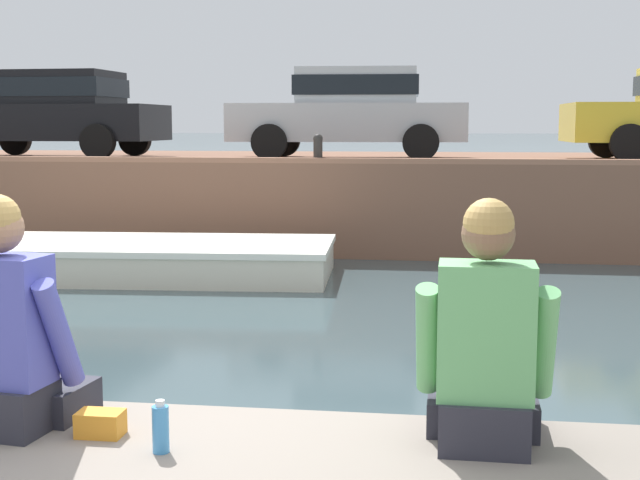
{
  "coord_description": "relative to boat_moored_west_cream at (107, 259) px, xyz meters",
  "views": [
    {
      "loc": [
        1.08,
        -3.7,
        2.06
      ],
      "look_at": [
        0.09,
        3.41,
        1.12
      ],
      "focal_mm": 50.0,
      "sensor_mm": 36.0,
      "label": 1
    }
  ],
  "objects": [
    {
      "name": "ground_plane",
      "position": [
        3.46,
        -2.91,
        -0.24
      ],
      "size": [
        400.0,
        400.0,
        0.0
      ],
      "primitive_type": "plane",
      "color": "#3D5156"
    },
    {
      "name": "far_quay_wall",
      "position": [
        3.46,
        4.97,
        0.5
      ],
      "size": [
        60.0,
        6.0,
        1.47
      ],
      "primitive_type": "cube",
      "color": "brown",
      "rests_on": "ground"
    },
    {
      "name": "far_wall_coping",
      "position": [
        3.46,
        2.09,
        1.27
      ],
      "size": [
        60.0,
        0.24,
        0.08
      ],
      "primitive_type": "cube",
      "color": "#9F6C52",
      "rests_on": "far_quay_wall"
    },
    {
      "name": "boat_moored_west_cream",
      "position": [
        0.0,
        0.0,
        0.0
      ],
      "size": [
        6.74,
        2.41,
        0.48
      ],
      "color": "silver",
      "rests_on": "ground"
    },
    {
      "name": "car_leftmost_black",
      "position": [
        -2.47,
        4.02,
        2.07
      ],
      "size": [
        3.98,
        1.98,
        1.54
      ],
      "color": "black",
      "rests_on": "far_quay_wall"
    },
    {
      "name": "car_left_inner_silver",
      "position": [
        2.92,
        4.03,
        2.08
      ],
      "size": [
        4.1,
        2.06,
        1.54
      ],
      "color": "#B7BABC",
      "rests_on": "far_quay_wall"
    },
    {
      "name": "mooring_bollard_mid",
      "position": [
        2.59,
        2.22,
        1.47
      ],
      "size": [
        0.15,
        0.15,
        0.45
      ],
      "color": "#2D2B28",
      "rests_on": "far_quay_wall"
    },
    {
      "name": "person_seated_left",
      "position": [
        2.81,
        -8.17,
        0.96
      ],
      "size": [
        0.56,
        0.57,
        0.96
      ],
      "color": "#282833",
      "rests_on": "near_quay"
    },
    {
      "name": "person_seated_right",
      "position": [
        4.7,
        -8.09,
        0.96
      ],
      "size": [
        0.54,
        0.53,
        0.96
      ],
      "color": "#282833",
      "rests_on": "near_quay"
    },
    {
      "name": "bottle_drink",
      "position": [
        3.49,
        -8.35,
        0.68
      ],
      "size": [
        0.06,
        0.06,
        0.2
      ],
      "color": "#3F8CCC",
      "rests_on": "near_quay"
    },
    {
      "name": "snack_bag",
      "position": [
        3.2,
        -8.21,
        0.63
      ],
      "size": [
        0.18,
        0.12,
        0.1
      ],
      "primitive_type": "cube",
      "color": "orange",
      "rests_on": "near_quay"
    }
  ]
}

